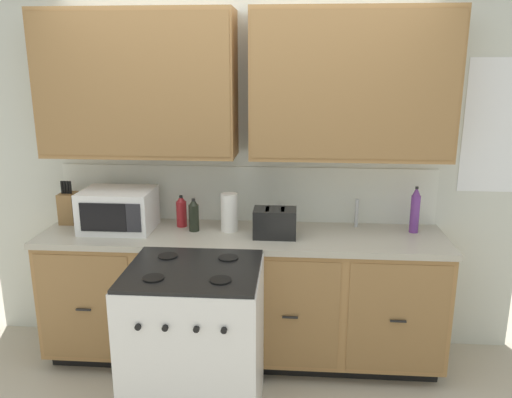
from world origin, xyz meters
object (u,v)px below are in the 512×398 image
Objects in this scene: microwave at (118,210)px; knife_block at (69,207)px; toaster at (275,223)px; paper_towel_roll at (229,212)px; bottle_dark at (194,215)px; stove_range at (195,343)px; bottle_violet at (415,210)px; bottle_red at (181,211)px.

microwave is 0.42m from knife_block.
knife_block is at bearing 172.61° from toaster.
knife_block is 1.17m from paper_towel_roll.
paper_towel_roll is 1.14× the size of bottle_dark.
bottle_violet reaches higher than stove_range.
bottle_violet is (2.01, 0.09, 0.02)m from microwave.
bottle_violet is at bearing 2.67° from microwave.
toaster is 0.33m from paper_towel_roll.
paper_towel_roll is 0.36m from bottle_red.
paper_towel_roll is (0.76, 0.03, -0.01)m from microwave.
toaster is at bearing -169.93° from bottle_violet.
stove_range is 0.92m from paper_towel_roll.
bottle_dark reaches higher than bottle_red.
knife_block reaches higher than bottle_dark.
stove_range is at bearing -36.41° from knife_block.
toaster is at bearing -18.21° from paper_towel_roll.
toaster is 1.08× the size of paper_towel_roll.
bottle_red is at bearing 106.67° from stove_range.
bottle_violet is (2.42, -0.03, 0.04)m from knife_block.
knife_block is 0.97× the size of bottle_violet.
bottle_dark is 0.14m from bottle_red.
knife_block is 1.19× the size of paper_towel_roll.
stove_range is 0.98m from bottle_red.
microwave is at bearing -16.48° from knife_block.
microwave reaches higher than toaster.
stove_range is 0.89m from bottle_dark.
stove_range is 3.39× the size of toaster.
knife_block is at bearing 173.12° from bottle_dark.
knife_block is at bearing 163.52° from microwave.
toaster is 0.56m from bottle_dark.
microwave is 0.43m from bottle_red.
bottle_red is (-0.35, 0.07, -0.02)m from paper_towel_roll.
microwave reaches higher than paper_towel_roll.
stove_range is 3.65× the size of paper_towel_roll.
knife_block is 1.39× the size of bottle_red.
paper_towel_roll is 0.24m from bottle_dark.
bottle_red is (-0.66, 0.17, 0.01)m from toaster.
bottle_dark is at bearing -41.55° from bottle_red.
microwave is at bearing 134.53° from stove_range.
bottle_violet reaches higher than bottle_dark.
toaster is 1.25× the size of bottle_red.
bottle_dark is 0.71× the size of bottle_violet.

